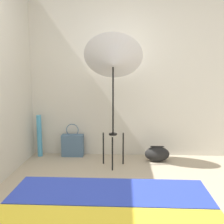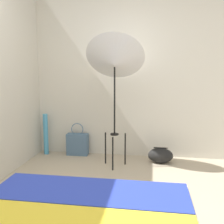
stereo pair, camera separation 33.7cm
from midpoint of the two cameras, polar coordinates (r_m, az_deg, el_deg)
wall_back at (r=4.08m, az=3.73°, el=8.52°), size 8.00×0.05×2.60m
photo_umbrella at (r=3.54m, az=3.35°, el=10.89°), size 0.80×0.68×1.80m
tote_bag at (r=4.21m, az=-5.23°, el=-6.96°), size 0.34×0.14×0.52m
duffel_bag at (r=3.95m, az=12.95°, el=-9.24°), size 0.36×0.22×0.23m
paper_roll at (r=4.29m, az=-12.06°, el=-4.76°), size 0.07×0.07×0.65m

